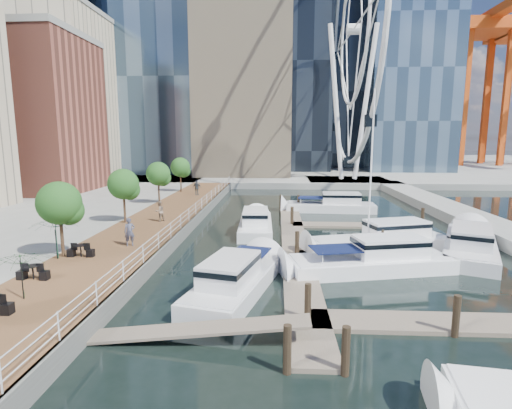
% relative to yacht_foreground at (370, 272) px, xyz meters
% --- Properties ---
extents(ground, '(520.00, 520.00, 0.00)m').
position_rel_yacht_foreground_xyz_m(ground, '(-7.37, -5.11, 0.00)').
color(ground, black).
rests_on(ground, ground).
extents(boardwalk, '(6.00, 60.00, 1.00)m').
position_rel_yacht_foreground_xyz_m(boardwalk, '(-16.37, 9.89, 0.50)').
color(boardwalk, brown).
rests_on(boardwalk, ground).
extents(seawall, '(0.25, 60.00, 1.00)m').
position_rel_yacht_foreground_xyz_m(seawall, '(-13.37, 9.89, 0.50)').
color(seawall, '#595954').
rests_on(seawall, ground).
extents(land_far, '(200.00, 114.00, 1.00)m').
position_rel_yacht_foreground_xyz_m(land_far, '(-7.37, 96.89, 0.50)').
color(land_far, gray).
rests_on(land_far, ground).
extents(breakwater, '(4.00, 60.00, 1.00)m').
position_rel_yacht_foreground_xyz_m(breakwater, '(12.63, 14.89, 0.50)').
color(breakwater, gray).
rests_on(breakwater, ground).
extents(pier, '(14.00, 12.00, 1.00)m').
position_rel_yacht_foreground_xyz_m(pier, '(6.63, 46.89, 0.50)').
color(pier, gray).
rests_on(pier, ground).
extents(railing, '(0.10, 60.00, 1.05)m').
position_rel_yacht_foreground_xyz_m(railing, '(-13.47, 9.89, 1.52)').
color(railing, white).
rests_on(railing, boardwalk).
extents(floating_docks, '(16.00, 34.00, 2.60)m').
position_rel_yacht_foreground_xyz_m(floating_docks, '(0.59, 4.87, 0.49)').
color(floating_docks, '#6D6051').
rests_on(floating_docks, ground).
extents(ferris_wheel, '(5.80, 45.60, 47.80)m').
position_rel_yacht_foreground_xyz_m(ferris_wheel, '(6.63, 46.89, 25.92)').
color(ferris_wheel, white).
rests_on(ferris_wheel, ground).
extents(street_trees, '(2.60, 42.60, 4.60)m').
position_rel_yacht_foreground_xyz_m(street_trees, '(-18.77, 8.89, 4.29)').
color(street_trees, '#3F2B1C').
rests_on(street_trees, ground).
extents(cafe_tables, '(2.50, 13.70, 0.74)m').
position_rel_yacht_foreground_xyz_m(cafe_tables, '(-17.77, -7.11, 1.37)').
color(cafe_tables, black).
rests_on(cafe_tables, ground).
extents(yacht_foreground, '(11.37, 5.20, 2.15)m').
position_rel_yacht_foreground_xyz_m(yacht_foreground, '(0.00, 0.00, 0.00)').
color(yacht_foreground, white).
rests_on(yacht_foreground, ground).
extents(pedestrian_near, '(0.81, 0.69, 1.89)m').
position_rel_yacht_foreground_xyz_m(pedestrian_near, '(-15.61, 1.54, 1.95)').
color(pedestrian_near, '#43455A').
rests_on(pedestrian_near, boardwalk).
extents(pedestrian_mid, '(1.05, 1.09, 1.77)m').
position_rel_yacht_foreground_xyz_m(pedestrian_mid, '(-15.95, 9.50, 1.88)').
color(pedestrian_mid, gray).
rests_on(pedestrian_mid, boardwalk).
extents(pedestrian_far, '(1.22, 0.73, 1.95)m').
position_rel_yacht_foreground_xyz_m(pedestrian_far, '(-15.90, 25.52, 1.97)').
color(pedestrian_far, '#384046').
rests_on(pedestrian_far, boardwalk).
extents(moored_yachts, '(22.60, 37.67, 11.50)m').
position_rel_yacht_foreground_xyz_m(moored_yachts, '(0.90, 4.98, 0.00)').
color(moored_yachts, white).
rests_on(moored_yachts, ground).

